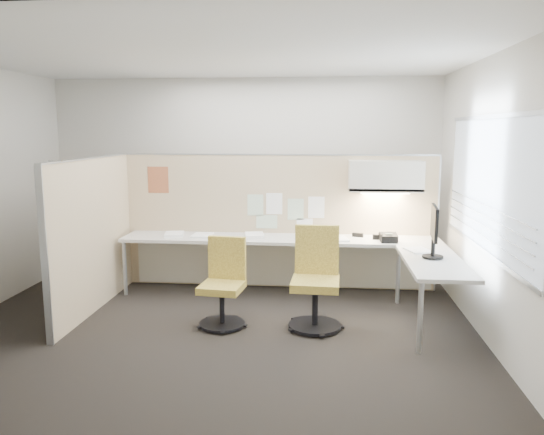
# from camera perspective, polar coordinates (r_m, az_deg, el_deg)

# --- Properties ---
(floor) EXTENTS (5.50, 4.50, 0.01)m
(floor) POSITION_cam_1_polar(r_m,az_deg,el_deg) (5.78, -6.25, -11.74)
(floor) COLOR black
(floor) RESTS_ON ground
(ceiling) EXTENTS (5.50, 4.50, 0.01)m
(ceiling) POSITION_cam_1_polar(r_m,az_deg,el_deg) (5.44, -6.80, 17.05)
(ceiling) COLOR white
(ceiling) RESTS_ON wall_back
(wall_back) EXTENTS (5.50, 0.02, 2.80)m
(wall_back) POSITION_cam_1_polar(r_m,az_deg,el_deg) (7.64, -3.04, 4.32)
(wall_back) COLOR beige
(wall_back) RESTS_ON ground
(wall_front) EXTENTS (5.50, 0.02, 2.80)m
(wall_front) POSITION_cam_1_polar(r_m,az_deg,el_deg) (3.30, -14.59, -2.69)
(wall_front) COLOR beige
(wall_front) RESTS_ON ground
(wall_right) EXTENTS (0.02, 4.50, 2.80)m
(wall_right) POSITION_cam_1_polar(r_m,az_deg,el_deg) (5.56, 22.43, 1.73)
(wall_right) COLOR beige
(wall_right) RESTS_ON ground
(window_pane) EXTENTS (0.01, 2.80, 1.30)m
(window_pane) POSITION_cam_1_polar(r_m,az_deg,el_deg) (5.54, 22.28, 3.27)
(window_pane) COLOR #ADB8C8
(window_pane) RESTS_ON wall_right
(partition_back) EXTENTS (4.10, 0.06, 1.75)m
(partition_back) POSITION_cam_1_polar(r_m,az_deg,el_deg) (7.00, 0.68, -0.46)
(partition_back) COLOR #C5B089
(partition_back) RESTS_ON floor
(partition_left) EXTENTS (0.06, 2.20, 1.75)m
(partition_left) POSITION_cam_1_polar(r_m,az_deg,el_deg) (6.45, -18.64, -1.81)
(partition_left) COLOR #C5B089
(partition_left) RESTS_ON floor
(desk) EXTENTS (4.00, 2.07, 0.73)m
(desk) POSITION_cam_1_polar(r_m,az_deg,el_deg) (6.57, 3.64, -3.57)
(desk) COLOR beige
(desk) RESTS_ON floor
(overhead_bin) EXTENTS (0.90, 0.36, 0.38)m
(overhead_bin) POSITION_cam_1_polar(r_m,az_deg,el_deg) (6.73, 12.09, 4.38)
(overhead_bin) COLOR beige
(overhead_bin) RESTS_ON partition_back
(task_light_strip) EXTENTS (0.60, 0.06, 0.02)m
(task_light_strip) POSITION_cam_1_polar(r_m,az_deg,el_deg) (6.76, 12.03, 2.61)
(task_light_strip) COLOR #FFEABF
(task_light_strip) RESTS_ON overhead_bin
(pinned_papers) EXTENTS (1.01, 0.00, 0.47)m
(pinned_papers) POSITION_cam_1_polar(r_m,az_deg,el_deg) (6.94, 1.31, 0.76)
(pinned_papers) COLOR #8CBF8C
(pinned_papers) RESTS_ON partition_back
(poster) EXTENTS (0.28, 0.00, 0.35)m
(poster) POSITION_cam_1_polar(r_m,az_deg,el_deg) (7.21, -12.15, 3.98)
(poster) COLOR orange
(poster) RESTS_ON partition_back
(chair_left) EXTENTS (0.49, 0.50, 0.93)m
(chair_left) POSITION_cam_1_polar(r_m,az_deg,el_deg) (5.73, -5.22, -7.29)
(chair_left) COLOR black
(chair_left) RESTS_ON floor
(chair_right) EXTENTS (0.56, 0.56, 1.05)m
(chair_right) POSITION_cam_1_polar(r_m,az_deg,el_deg) (5.66, 4.73, -6.87)
(chair_right) COLOR black
(chair_right) RESTS_ON floor
(monitor) EXTENTS (0.22, 0.53, 0.55)m
(monitor) POSITION_cam_1_polar(r_m,az_deg,el_deg) (5.82, 17.04, -1.15)
(monitor) COLOR black
(monitor) RESTS_ON desk
(phone) EXTENTS (0.22, 0.21, 0.12)m
(phone) POSITION_cam_1_polar(r_m,az_deg,el_deg) (6.59, 12.39, -2.14)
(phone) COLOR black
(phone) RESTS_ON desk
(stapler) EXTENTS (0.15, 0.08, 0.05)m
(stapler) POSITION_cam_1_polar(r_m,az_deg,el_deg) (6.83, 9.21, -1.87)
(stapler) COLOR black
(stapler) RESTS_ON desk
(tape_dispenser) EXTENTS (0.10, 0.06, 0.06)m
(tape_dispenser) POSITION_cam_1_polar(r_m,az_deg,el_deg) (6.72, 11.20, -2.07)
(tape_dispenser) COLOR black
(tape_dispenser) RESTS_ON desk
(coat_hook) EXTENTS (0.18, 0.45, 1.35)m
(coat_hook) POSITION_cam_1_polar(r_m,az_deg,el_deg) (5.72, -22.81, 2.08)
(coat_hook) COLOR silver
(coat_hook) RESTS_ON partition_left
(paper_stack_0) EXTENTS (0.28, 0.34, 0.03)m
(paper_stack_0) POSITION_cam_1_polar(r_m,az_deg,el_deg) (6.95, -10.47, -1.77)
(paper_stack_0) COLOR white
(paper_stack_0) RESTS_ON desk
(paper_stack_1) EXTENTS (0.25, 0.31, 0.02)m
(paper_stack_1) POSITION_cam_1_polar(r_m,az_deg,el_deg) (6.84, -7.52, -1.91)
(paper_stack_1) COLOR white
(paper_stack_1) RESTS_ON desk
(paper_stack_2) EXTENTS (0.28, 0.34, 0.05)m
(paper_stack_2) POSITION_cam_1_polar(r_m,az_deg,el_deg) (6.72, -1.91, -1.95)
(paper_stack_2) COLOR white
(paper_stack_2) RESTS_ON desk
(paper_stack_3) EXTENTS (0.25, 0.31, 0.02)m
(paper_stack_3) POSITION_cam_1_polar(r_m,az_deg,el_deg) (6.70, 3.75, -2.12)
(paper_stack_3) COLOR white
(paper_stack_3) RESTS_ON desk
(paper_stack_4) EXTENTS (0.29, 0.34, 0.02)m
(paper_stack_4) POSITION_cam_1_polar(r_m,az_deg,el_deg) (6.61, 7.10, -2.30)
(paper_stack_4) COLOR white
(paper_stack_4) RESTS_ON desk
(paper_stack_5) EXTENTS (0.31, 0.36, 0.02)m
(paper_stack_5) POSITION_cam_1_polar(r_m,az_deg,el_deg) (6.19, 15.43, -3.41)
(paper_stack_5) COLOR white
(paper_stack_5) RESTS_ON desk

